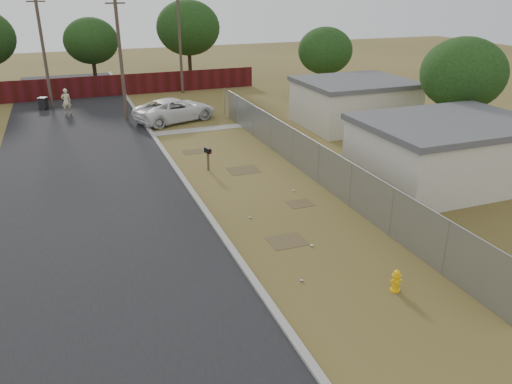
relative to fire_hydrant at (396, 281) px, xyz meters
name	(u,v)px	position (x,y,z in m)	size (l,w,h in m)	color
ground	(259,191)	(-1.05, 9.27, -0.37)	(120.00, 120.00, 0.00)	olive
street	(96,157)	(-7.81, 17.32, -0.35)	(15.10, 60.00, 0.12)	black
chainlink_fence	(309,161)	(2.07, 10.29, 0.43)	(0.10, 27.06, 2.02)	gray
privacy_fence	(88,87)	(-7.05, 34.27, 0.53)	(30.00, 0.12, 1.80)	#480F13
utility_poles	(117,46)	(-4.72, 29.93, 4.33)	(12.60, 8.24, 9.00)	brown
houses	(395,124)	(8.65, 12.40, 1.19)	(9.30, 17.24, 3.10)	beige
horizon_trees	(168,41)	(-0.21, 32.82, 4.26)	(33.32, 31.94, 7.78)	#312216
fire_hydrant	(396,281)	(0.00, 0.00, 0.00)	(0.37, 0.38, 0.78)	yellow
mailbox	(208,152)	(-2.47, 12.93, 0.61)	(0.30, 0.54, 1.24)	brown
pickup_truck	(175,110)	(-1.82, 23.67, 0.45)	(2.71, 5.88, 1.63)	white
pedestrian	(66,101)	(-8.97, 28.76, 0.58)	(0.69, 0.45, 1.90)	beige
trash_bin	(43,103)	(-10.66, 30.84, 0.12)	(0.82, 0.87, 0.95)	black
scattered_litter	(288,229)	(-1.42, 5.12, -0.33)	(3.15, 7.26, 0.07)	white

